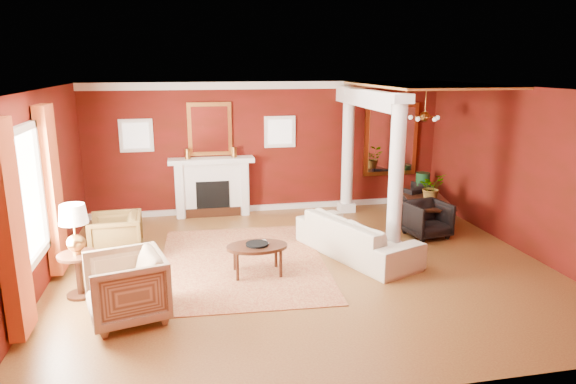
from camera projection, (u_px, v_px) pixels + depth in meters
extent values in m
plane|color=brown|center=(304.00, 266.00, 8.56)|extent=(8.00, 8.00, 0.00)
cube|color=#610F0D|center=(269.00, 147.00, 11.53)|extent=(8.00, 0.04, 2.90)
cube|color=#610F0D|center=(388.00, 262.00, 4.88)|extent=(8.00, 0.04, 2.90)
cube|color=#610F0D|center=(36.00, 194.00, 7.44)|extent=(0.04, 7.00, 2.90)
cube|color=#610F0D|center=(526.00, 171.00, 8.97)|extent=(0.04, 7.00, 2.90)
cube|color=white|center=(305.00, 89.00, 7.85)|extent=(8.00, 7.00, 0.04)
cube|color=white|center=(212.00, 188.00, 11.33)|extent=(1.60, 0.34, 1.20)
cube|color=black|center=(213.00, 197.00, 11.20)|extent=(0.72, 0.03, 0.70)
cube|color=black|center=(214.00, 212.00, 11.28)|extent=(1.20, 0.05, 0.20)
cube|color=white|center=(211.00, 160.00, 11.13)|extent=(1.85, 0.42, 0.10)
cube|color=white|center=(180.00, 190.00, 11.16)|extent=(0.16, 0.40, 1.20)
cube|color=white|center=(244.00, 187.00, 11.43)|extent=(0.16, 0.40, 1.20)
cube|color=#CC8B3C|center=(210.00, 129.00, 11.13)|extent=(0.95, 0.06, 1.15)
cube|color=white|center=(210.00, 129.00, 11.10)|extent=(0.78, 0.02, 0.98)
cube|color=white|center=(136.00, 135.00, 10.87)|extent=(0.70, 0.06, 0.70)
cube|color=white|center=(136.00, 136.00, 10.84)|extent=(0.54, 0.02, 0.54)
cube|color=white|center=(280.00, 132.00, 11.47)|extent=(0.70, 0.06, 0.70)
cube|color=white|center=(280.00, 132.00, 11.43)|extent=(0.54, 0.02, 0.54)
cube|color=white|center=(24.00, 197.00, 6.84)|extent=(0.03, 1.30, 1.70)
cube|color=white|center=(10.00, 211.00, 6.19)|extent=(0.08, 0.10, 1.90)
cube|color=white|center=(41.00, 185.00, 7.52)|extent=(0.08, 0.10, 1.90)
cube|color=#9E371B|center=(10.00, 231.00, 5.95)|extent=(0.18, 0.55, 2.60)
cube|color=#9E371B|center=(52.00, 190.00, 7.85)|extent=(0.18, 0.55, 2.60)
cube|color=white|center=(392.00, 247.00, 9.15)|extent=(0.34, 0.34, 0.20)
cylinder|color=white|center=(396.00, 173.00, 8.82)|extent=(0.26, 0.26, 2.50)
cube|color=white|center=(400.00, 98.00, 8.51)|extent=(0.36, 0.36, 0.16)
cube|color=white|center=(346.00, 207.00, 11.71)|extent=(0.34, 0.34, 0.20)
cylinder|color=white|center=(348.00, 148.00, 11.38)|extent=(0.26, 0.26, 2.50)
cube|color=white|center=(350.00, 90.00, 11.07)|extent=(0.36, 0.36, 0.16)
cube|color=white|center=(367.00, 98.00, 10.05)|extent=(0.30, 3.20, 0.32)
cube|color=#CE843C|center=(426.00, 85.00, 10.07)|extent=(2.30, 3.40, 0.04)
cube|color=#CC8B3C|center=(391.00, 140.00, 12.03)|extent=(1.30, 0.06, 1.70)
cube|color=white|center=(391.00, 140.00, 11.99)|extent=(1.10, 0.02, 1.50)
cylinder|color=#AF7C37|center=(426.00, 100.00, 10.20)|extent=(0.02, 0.02, 0.65)
sphere|color=#AF7C37|center=(425.00, 117.00, 10.28)|extent=(0.20, 0.20, 0.20)
sphere|color=#EFE2CB|center=(437.00, 118.00, 10.34)|extent=(0.09, 0.09, 0.09)
sphere|color=#EFE2CB|center=(423.00, 117.00, 10.56)|extent=(0.09, 0.09, 0.09)
sphere|color=#EFE2CB|center=(411.00, 117.00, 10.40)|extent=(0.09, 0.09, 0.09)
sphere|color=#EFE2CB|center=(418.00, 119.00, 10.09)|extent=(0.09, 0.09, 0.09)
sphere|color=#EFE2CB|center=(435.00, 119.00, 10.05)|extent=(0.09, 0.09, 0.09)
cube|color=white|center=(268.00, 85.00, 11.16)|extent=(8.00, 0.08, 0.16)
cube|color=white|center=(270.00, 207.00, 11.83)|extent=(8.00, 0.08, 0.12)
cube|color=maroon|center=(242.00, 262.00, 8.70)|extent=(2.93, 3.79, 0.01)
imported|color=beige|center=(357.00, 230.00, 8.93)|extent=(1.55, 2.48, 0.93)
imported|color=black|center=(116.00, 234.00, 8.80)|extent=(0.82, 0.87, 0.87)
imported|color=tan|center=(126.00, 284.00, 6.67)|extent=(1.11, 1.15, 0.98)
cylinder|color=black|center=(257.00, 247.00, 8.12)|extent=(0.97, 0.97, 0.05)
cylinder|color=black|center=(237.00, 268.00, 7.91)|extent=(0.05, 0.05, 0.44)
cylinder|color=black|center=(281.00, 265.00, 8.04)|extent=(0.05, 0.05, 0.44)
cylinder|color=black|center=(235.00, 258.00, 8.31)|extent=(0.05, 0.05, 0.44)
cylinder|color=black|center=(276.00, 255.00, 8.44)|extent=(0.05, 0.05, 0.44)
imported|color=black|center=(258.00, 237.00, 8.16)|extent=(0.16, 0.04, 0.22)
cylinder|color=black|center=(81.00, 294.00, 7.46)|extent=(0.40, 0.40, 0.04)
cylinder|color=black|center=(79.00, 276.00, 7.39)|extent=(0.10, 0.10, 0.63)
cylinder|color=black|center=(77.00, 255.00, 7.31)|extent=(0.55, 0.55, 0.04)
sphere|color=#AF7C37|center=(76.00, 243.00, 7.27)|extent=(0.26, 0.26, 0.26)
cylinder|color=#AF7C37|center=(75.00, 231.00, 7.22)|extent=(0.03, 0.03, 0.28)
cone|color=#EFE2CB|center=(73.00, 214.00, 7.16)|extent=(0.40, 0.40, 0.28)
imported|color=black|center=(429.00, 205.00, 10.69)|extent=(0.83, 1.54, 0.81)
imported|color=black|center=(427.00, 218.00, 9.92)|extent=(0.86, 0.82, 0.77)
imported|color=black|center=(411.00, 197.00, 11.58)|extent=(0.87, 0.84, 0.71)
sphere|color=#15431F|center=(421.00, 201.00, 11.95)|extent=(0.36, 0.36, 0.36)
cylinder|color=#15431F|center=(422.00, 190.00, 11.89)|extent=(0.32, 0.32, 0.84)
imported|color=#26591E|center=(432.00, 176.00, 10.54)|extent=(0.66, 0.70, 0.45)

